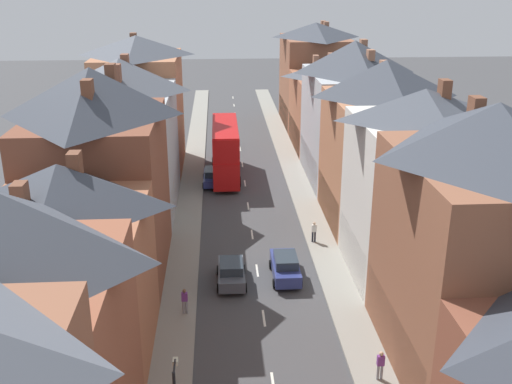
{
  "coord_description": "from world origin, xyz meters",
  "views": [
    {
      "loc": [
        -2.41,
        -12.41,
        19.19
      ],
      "look_at": [
        0.65,
        35.46,
        1.49
      ],
      "focal_mm": 42.0,
      "sensor_mm": 36.0,
      "label": 1
    }
  ],
  "objects": [
    {
      "name": "car_mid_black",
      "position": [
        -1.8,
        22.35,
        0.82
      ],
      "size": [
        1.9,
        4.03,
        1.63
      ],
      "color": "#4C515B",
      "rests_on": "ground"
    },
    {
      "name": "terrace_row_left",
      "position": [
        -10.19,
        19.66,
        6.55
      ],
      "size": [
        8.0,
        65.33,
        14.6
      ],
      "color": "#A36042",
      "rests_on": "ground"
    },
    {
      "name": "car_parked_left_a",
      "position": [
        -1.8,
        54.85,
        0.83
      ],
      "size": [
        1.9,
        3.83,
        1.66
      ],
      "color": "#4C515B",
      "rests_on": "ground"
    },
    {
      "name": "centre_line_dashes",
      "position": [
        0.0,
        36.0,
        0.01
      ],
      "size": [
        0.14,
        97.8,
        0.01
      ],
      "color": "silver",
      "rests_on": "ground"
    },
    {
      "name": "car_near_silver",
      "position": [
        -3.1,
        41.92,
        0.81
      ],
      "size": [
        1.9,
        4.39,
        1.61
      ],
      "color": "navy",
      "rests_on": "ground"
    },
    {
      "name": "car_parked_left_b",
      "position": [
        1.8,
        22.87,
        0.86
      ],
      "size": [
        1.9,
        4.35,
        1.7
      ],
      "color": "navy",
      "rests_on": "ground"
    },
    {
      "name": "pavement_left",
      "position": [
        -5.1,
        38.0,
        0.07
      ],
      "size": [
        2.2,
        104.0,
        0.14
      ],
      "primitive_type": "cube",
      "color": "gray",
      "rests_on": "ground"
    },
    {
      "name": "terrace_row_right",
      "position": [
        10.19,
        29.86,
        6.14
      ],
      "size": [
        8.0,
        83.97,
        13.71
      ],
      "color": "#B2704C",
      "rests_on": "ground"
    },
    {
      "name": "pedestrian_mid_left",
      "position": [
        5.29,
        11.84,
        1.03
      ],
      "size": [
        0.36,
        0.22,
        1.61
      ],
      "color": "gray",
      "rests_on": "pavement_right"
    },
    {
      "name": "pedestrian_far_left",
      "position": [
        4.52,
        28.07,
        1.03
      ],
      "size": [
        0.36,
        0.22,
        1.61
      ],
      "color": "#23232D",
      "rests_on": "pavement_right"
    },
    {
      "name": "pavement_right",
      "position": [
        5.1,
        38.0,
        0.07
      ],
      "size": [
        2.2,
        104.0,
        0.14
      ],
      "primitive_type": "cube",
      "color": "gray",
      "rests_on": "ground"
    },
    {
      "name": "pedestrian_mid_right",
      "position": [
        -4.64,
        18.63,
        1.03
      ],
      "size": [
        0.36,
        0.22,
        1.61
      ],
      "color": "gray",
      "rests_on": "pavement_left"
    },
    {
      "name": "double_decker_bus_lead",
      "position": [
        -1.81,
        44.11,
        2.82
      ],
      "size": [
        2.74,
        10.8,
        5.3
      ],
      "color": "red",
      "rests_on": "ground"
    }
  ]
}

